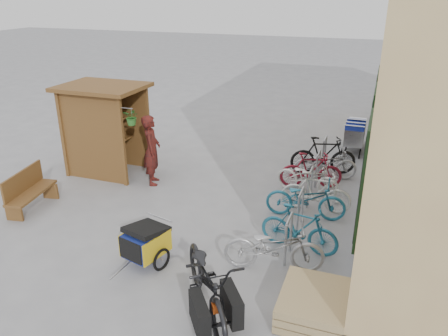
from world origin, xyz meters
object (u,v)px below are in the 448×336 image
(bike_2, at_px, (306,199))
(bike_4, at_px, (308,177))
(cargo_bike, at_px, (208,282))
(shopping_carts, at_px, (355,132))
(bike_5, at_px, (311,170))
(child_trailer, at_px, (145,241))
(bike_7, at_px, (323,155))
(bike_1, at_px, (299,229))
(bike_3, at_px, (316,192))
(bench, at_px, (29,190))
(bike_6, at_px, (325,164))
(kiosk, at_px, (102,117))
(bike_0, at_px, (274,247))
(pallet_stack, at_px, (313,304))
(person_kiosk, at_px, (152,150))

(bike_2, relative_size, bike_4, 1.10)
(cargo_bike, xyz_separation_m, bike_4, (0.70, 4.85, -0.16))
(shopping_carts, height_order, bike_5, shopping_carts)
(shopping_carts, relative_size, child_trailer, 1.15)
(bike_2, bearing_deg, bike_7, -5.07)
(bike_5, xyz_separation_m, bike_7, (0.16, 1.00, 0.06))
(bike_1, height_order, bike_5, bike_5)
(bike_1, distance_m, bike_4, 2.63)
(bike_5, height_order, bike_7, bike_7)
(bike_1, bearing_deg, bike_3, 7.04)
(bike_3, xyz_separation_m, bike_5, (-0.31, 1.24, -0.00))
(bench, xyz_separation_m, child_trailer, (3.56, -1.00, -0.02))
(bike_5, distance_m, bike_6, 0.72)
(cargo_bike, xyz_separation_m, bike_7, (0.89, 6.19, -0.05))
(kiosk, bearing_deg, bike_6, 14.79)
(cargo_bike, distance_m, bike_0, 1.62)
(kiosk, bearing_deg, bike_2, -7.87)
(bike_0, bearing_deg, bench, 73.05)
(bench, bearing_deg, pallet_stack, -21.18)
(shopping_carts, distance_m, bike_1, 6.20)
(kiosk, height_order, bike_0, kiosk)
(bike_2, bearing_deg, person_kiosk, 78.03)
(pallet_stack, distance_m, child_trailer, 3.15)
(bench, xyz_separation_m, bike_6, (6.12, 3.99, -0.03))
(child_trailer, bearing_deg, kiosk, 147.08)
(cargo_bike, relative_size, bike_6, 1.37)
(bike_2, relative_size, bike_6, 1.06)
(child_trailer, bearing_deg, bike_7, 80.04)
(bike_2, bearing_deg, bench, 101.16)
(person_kiosk, relative_size, bike_2, 1.05)
(shopping_carts, height_order, bike_7, bike_7)
(kiosk, xyz_separation_m, person_kiosk, (1.58, -0.26, -0.64))
(shopping_carts, distance_m, bike_3, 4.48)
(bike_3, bearing_deg, bike_5, 12.04)
(bike_2, xyz_separation_m, bike_7, (0.02, 2.61, 0.07))
(bike_2, xyz_separation_m, bike_4, (-0.17, 1.27, -0.04))
(person_kiosk, xyz_separation_m, bike_2, (4.02, -0.51, -0.45))
(pallet_stack, distance_m, bike_2, 3.18)
(bench, distance_m, bike_7, 7.40)
(bike_1, relative_size, bike_7, 0.88)
(bike_5, relative_size, bike_6, 0.95)
(child_trailer, height_order, bike_2, bike_2)
(person_kiosk, distance_m, bike_1, 4.55)
(bike_2, height_order, bike_5, bike_5)
(child_trailer, distance_m, person_kiosk, 3.61)
(shopping_carts, xyz_separation_m, bike_4, (-0.85, -3.56, -0.19))
(bike_2, height_order, bike_3, bike_3)
(cargo_bike, bearing_deg, bike_7, 45.89)
(bike_0, bearing_deg, bike_5, -13.52)
(shopping_carts, xyz_separation_m, bike_3, (-0.51, -4.45, -0.13))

